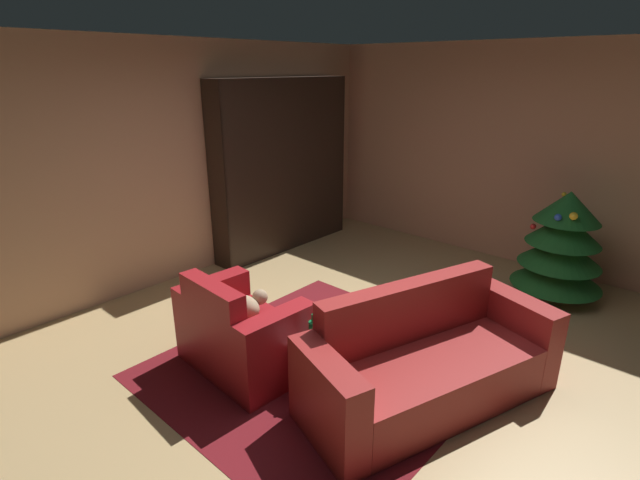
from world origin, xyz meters
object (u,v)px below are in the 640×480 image
Objects in this scene: couch_red at (427,364)px; bottle_on_table at (313,332)px; book_stack_on_table at (327,322)px; armchair_red at (241,334)px; decorated_tree at (562,245)px; bookshelf_unit at (290,168)px; coffee_table at (326,335)px.

couch_red reaches higher than bottle_on_table.
bottle_on_table is (-0.71, -0.47, 0.20)m from couch_red.
book_stack_on_table is 0.24m from bottle_on_table.
decorated_tree is at bearing 64.29° from armchair_red.
armchair_red is 4.52× the size of book_stack_on_table.
armchair_red is 3.47m from decorated_tree.
couch_red is at bearing 26.47° from armchair_red.
decorated_tree reaches higher than armchair_red.
book_stack_on_table is at bearing -109.12° from decorated_tree.
bookshelf_unit reaches higher than armchair_red.
coffee_table is at bearing 103.38° from bottle_on_table.
couch_red is at bearing 17.51° from book_stack_on_table.
coffee_table is at bearing -60.64° from book_stack_on_table.
couch_red is 2.47m from decorated_tree.
coffee_table is 2.94× the size of bottle_on_table.
bottle_on_table reaches higher than book_stack_on_table.
bookshelf_unit is 3.10m from book_stack_on_table.
bottle_on_table is at bearing -146.10° from couch_red.
book_stack_on_table is at bearing 106.19° from bottle_on_table.
armchair_red is at bearing -153.53° from couch_red.
couch_red is 8.51× the size of bottle_on_table.
armchair_red is 0.71m from coffee_table.
bookshelf_unit is 1.90× the size of decorated_tree.
couch_red is 8.75× the size of book_stack_on_table.
bookshelf_unit is 9.38× the size of book_stack_on_table.
armchair_red is at bearing -52.62° from bookshelf_unit.
bottle_on_table is at bearing -106.51° from decorated_tree.
coffee_table is (2.38, -1.96, -0.71)m from bookshelf_unit.
decorated_tree is at bearing 73.49° from bottle_on_table.
bookshelf_unit is 3.05m from armchair_red.
book_stack_on_table is at bearing -162.49° from couch_red.
bookshelf_unit reaches higher than couch_red.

